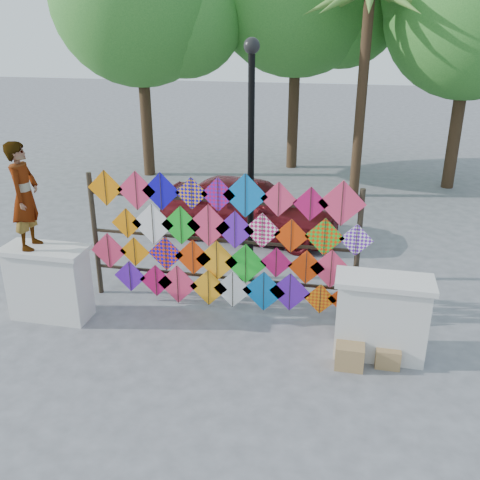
% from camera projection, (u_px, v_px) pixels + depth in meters
% --- Properties ---
extents(ground, '(80.00, 80.00, 0.00)m').
position_uv_depth(ground, '(209.00, 328.00, 8.82)').
color(ground, gray).
rests_on(ground, ground).
extents(parapet_left, '(1.40, 0.65, 1.28)m').
position_uv_depth(parapet_left, '(49.00, 282.00, 8.92)').
color(parapet_left, silver).
rests_on(parapet_left, ground).
extents(parapet_right, '(1.40, 0.65, 1.28)m').
position_uv_depth(parapet_right, '(381.00, 317.00, 7.87)').
color(parapet_right, silver).
rests_on(parapet_right, ground).
extents(kite_rack, '(4.88, 0.24, 2.46)m').
position_uv_depth(kite_rack, '(223.00, 244.00, 9.00)').
color(kite_rack, black).
rests_on(kite_rack, ground).
extents(tree_east, '(5.40, 4.80, 7.42)m').
position_uv_depth(tree_east, '(477.00, 11.00, 14.59)').
color(tree_east, '#3F281B').
rests_on(tree_east, ground).
extents(palm_tree, '(3.62, 3.62, 5.83)m').
position_uv_depth(palm_tree, '(369.00, 12.00, 13.78)').
color(palm_tree, '#3F281B').
rests_on(palm_tree, ground).
extents(vendor_woman, '(0.51, 0.69, 1.73)m').
position_uv_depth(vendor_woman, '(25.00, 196.00, 8.40)').
color(vendor_woman, '#99999E').
rests_on(vendor_woman, parapet_left).
extents(sedan, '(4.35, 2.21, 1.42)m').
position_uv_depth(sedan, '(249.00, 207.00, 12.42)').
color(sedan, maroon).
rests_on(sedan, ground).
extents(lamppost, '(0.28, 0.28, 4.46)m').
position_uv_depth(lamppost, '(251.00, 142.00, 9.57)').
color(lamppost, black).
rests_on(lamppost, ground).
extents(cardboard_box_near, '(0.41, 0.37, 0.37)m').
position_uv_depth(cardboard_box_near, '(350.00, 355.00, 7.77)').
color(cardboard_box_near, '#AE7C54').
rests_on(cardboard_box_near, ground).
extents(cardboard_box_far, '(0.35, 0.33, 0.30)m').
position_uv_depth(cardboard_box_far, '(388.00, 356.00, 7.81)').
color(cardboard_box_far, '#AE7C54').
rests_on(cardboard_box_far, ground).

